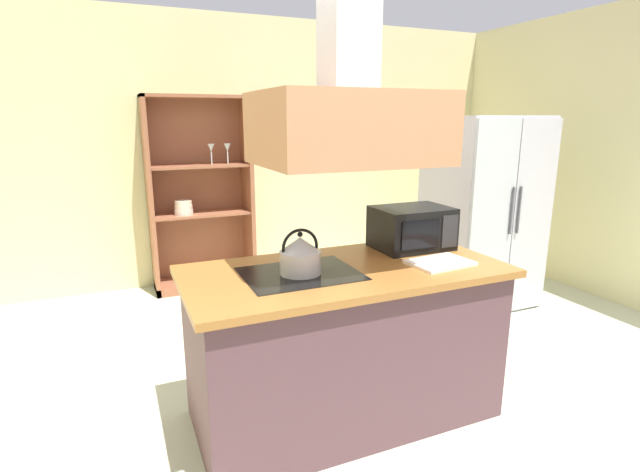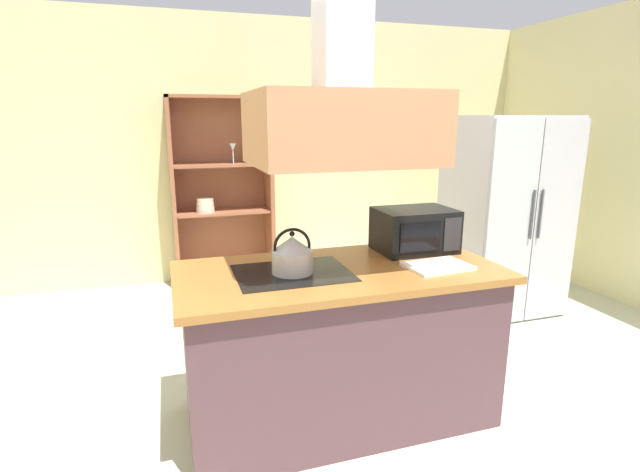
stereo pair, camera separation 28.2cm
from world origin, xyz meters
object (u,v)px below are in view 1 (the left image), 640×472
(microwave, at_px, (412,228))
(refrigerator, at_px, (482,212))
(dish_cabinet, at_px, (200,204))
(kettle, at_px, (300,255))
(cutting_board, at_px, (440,263))

(microwave, bearing_deg, refrigerator, 33.43)
(dish_cabinet, distance_m, microwave, 2.57)
(kettle, bearing_deg, dish_cabinet, 91.67)
(refrigerator, bearing_deg, microwave, -146.57)
(kettle, relative_size, microwave, 0.53)
(cutting_board, relative_size, microwave, 0.74)
(dish_cabinet, relative_size, kettle, 7.88)
(dish_cabinet, relative_size, microwave, 4.14)
(dish_cabinet, bearing_deg, cutting_board, -72.80)
(microwave, bearing_deg, dish_cabinet, 110.57)
(cutting_board, bearing_deg, refrigerator, 41.64)
(cutting_board, height_order, microwave, microwave)
(refrigerator, xyz_separation_m, kettle, (-2.21, -1.12, 0.14))
(refrigerator, xyz_separation_m, microwave, (-1.39, -0.92, 0.17))
(kettle, height_order, cutting_board, kettle)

